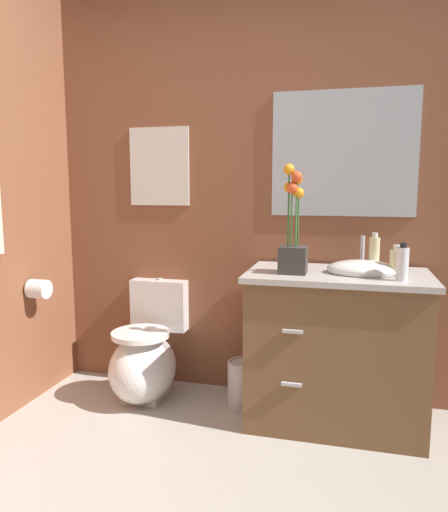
{
  "coord_description": "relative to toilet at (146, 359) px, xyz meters",
  "views": [
    {
      "loc": [
        0.42,
        -1.11,
        1.27
      ],
      "look_at": [
        -0.23,
        1.38,
        0.9
      ],
      "focal_mm": 33.87,
      "sensor_mm": 36.0,
      "label": 1
    }
  ],
  "objects": [
    {
      "name": "wall_back",
      "position": [
        0.94,
        0.3,
        1.01
      ],
      "size": [
        4.29,
        0.05,
        2.5
      ],
      "primitive_type": "cube",
      "color": "brown",
      "rests_on": "ground_plane"
    },
    {
      "name": "wall_poster",
      "position": [
        -0.0,
        0.27,
        1.15
      ],
      "size": [
        0.39,
        0.01,
        0.48
      ],
      "primitive_type": "cube",
      "color": "silver"
    },
    {
      "name": "toilet",
      "position": [
        0.0,
        0.0,
        0.0
      ],
      "size": [
        0.38,
        0.59,
        0.69
      ],
      "color": "white",
      "rests_on": "ground_plane"
    },
    {
      "name": "vanity_cabinet",
      "position": [
        1.11,
        -0.03,
        0.18
      ],
      "size": [
        0.94,
        0.56,
        1.0
      ],
      "color": "brown",
      "rests_on": "ground_plane"
    },
    {
      "name": "toilet_paper_roll",
      "position": [
        -0.57,
        -0.2,
        0.44
      ],
      "size": [
        0.11,
        0.11,
        0.11
      ],
      "primitive_type": "cylinder",
      "rotation": [
        0.0,
        1.57,
        0.0
      ],
      "color": "white"
    },
    {
      "name": "flower_vase",
      "position": [
        0.88,
        -0.1,
        0.76
      ],
      "size": [
        0.14,
        0.14,
        0.56
      ],
      "color": "#38332D",
      "rests_on": "vanity_cabinet"
    },
    {
      "name": "wall_mirror",
      "position": [
        1.11,
        0.27,
        1.21
      ],
      "size": [
        0.8,
        0.01,
        0.7
      ],
      "primitive_type": "cube",
      "color": "#B2BCC6"
    },
    {
      "name": "lotion_bottle",
      "position": [
        1.41,
        -0.17,
        0.66
      ],
      "size": [
        0.06,
        0.06,
        0.18
      ],
      "color": "white",
      "rests_on": "vanity_cabinet"
    },
    {
      "name": "hand_wash_bottle",
      "position": [
        1.39,
        -0.06,
        0.65
      ],
      "size": [
        0.06,
        0.06,
        0.16
      ],
      "color": "beige",
      "rests_on": "vanity_cabinet"
    },
    {
      "name": "soap_bottle",
      "position": [
        1.29,
        0.07,
        0.67
      ],
      "size": [
        0.05,
        0.05,
        0.2
      ],
      "color": "beige",
      "rests_on": "vanity_cabinet"
    },
    {
      "name": "trash_bin",
      "position": [
        0.59,
        0.03,
        -0.11
      ],
      "size": [
        0.18,
        0.18,
        0.27
      ],
      "color": "#B7B7BC",
      "rests_on": "ground_plane"
    }
  ]
}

